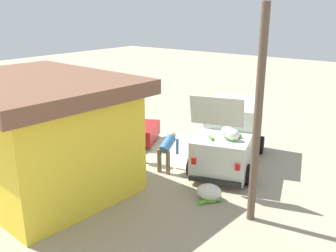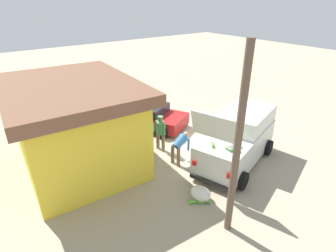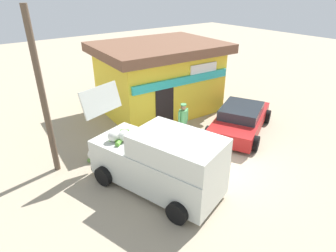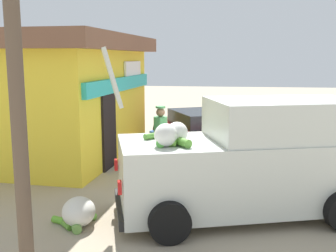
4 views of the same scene
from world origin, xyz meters
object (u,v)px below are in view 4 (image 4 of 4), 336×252
Objects in this scene: storefront_bar at (53,95)px; delivery_van at (250,159)px; parked_sedan at (202,131)px; unloaded_banana_pile at (78,212)px; vendor_standing at (161,134)px; paint_bucket at (154,136)px; customer_bending at (152,151)px.

storefront_bar is 1.31× the size of delivery_van.
parked_sedan is at bearing 12.12° from delivery_van.
storefront_bar is 4.55m from parked_sedan.
unloaded_banana_pile is (-4.65, -2.39, -1.54)m from storefront_bar.
delivery_van is at bearing -72.60° from unloaded_banana_pile.
paint_bucket is at bearing 12.71° from vendor_standing.
parked_sedan is at bearing -16.15° from unloaded_banana_pile.
customer_bending is at bearing -170.57° from paint_bucket.
parked_sedan is 3.98m from customer_bending.
parked_sedan is at bearing -12.94° from customer_bending.
storefront_bar is 4.18m from customer_bending.
parked_sedan reaches higher than unloaded_banana_pile.
unloaded_banana_pile is (-0.90, 2.87, -0.80)m from delivery_van.
delivery_van is 5.32m from parked_sedan.
storefront_bar is at bearing 70.84° from vendor_standing.
unloaded_banana_pile is at bearing 107.40° from delivery_van.
storefront_bar is 3.54m from vendor_standing.
delivery_van is 5.54× the size of unloaded_banana_pile.
delivery_van reaches higher than unloaded_banana_pile.
customer_bending is 3.41× the size of paint_bucket.
parked_sedan reaches higher than paint_bucket.
unloaded_banana_pile is at bearing 179.29° from paint_bucket.
customer_bending is 1.48× the size of unloaded_banana_pile.
vendor_standing reaches higher than customer_bending.
parked_sedan is at bearing -70.96° from storefront_bar.
delivery_van is at bearing -155.23° from paint_bucket.
customer_bending is at bearing -21.51° from unloaded_banana_pile.
storefront_bar is 16.70× the size of paint_bucket.
delivery_van is 3.31m from vendor_standing.
paint_bucket is (0.86, 1.68, -0.38)m from parked_sedan.
unloaded_banana_pile is (-2.21, 0.87, -0.58)m from customer_bending.
parked_sedan is at bearing -117.25° from paint_bucket.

